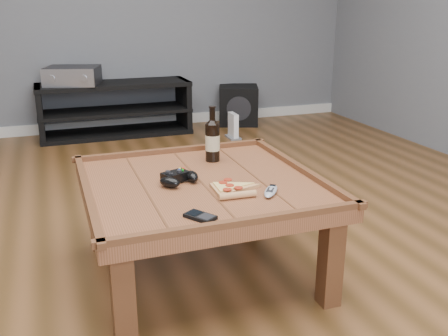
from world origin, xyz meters
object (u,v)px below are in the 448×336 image
object	(u,v)px
media_console	(115,109)
av_receiver	(73,76)
remote_control	(271,191)
game_console	(233,127)
game_controller	(179,178)
pizza_slice	(231,189)
coffee_table	(201,194)
smartphone	(200,216)
subwoofer	(238,105)
beer_bottle	(212,139)

from	to	relation	value
media_console	av_receiver	bearing A→B (deg)	-179.10
remote_control	game_console	bearing A→B (deg)	107.92
media_console	av_receiver	xyz separation A→B (m)	(-0.36, -0.01, 0.33)
game_controller	av_receiver	xyz separation A→B (m)	(-0.26, 2.73, 0.10)
pizza_slice	game_console	distance (m)	2.59
coffee_table	media_console	distance (m)	2.75
coffee_table	smartphone	world-z (taller)	coffee_table
coffee_table	subwoofer	size ratio (longest dim) A/B	2.06
game_console	game_controller	bearing A→B (deg)	-115.33
media_console	pizza_slice	xyz separation A→B (m)	(0.08, -2.90, 0.21)
media_console	game_console	size ratio (longest dim) A/B	5.94
av_receiver	subwoofer	bearing A→B (deg)	18.84
media_console	game_console	world-z (taller)	media_console
pizza_slice	smartphone	bearing A→B (deg)	-129.46
beer_bottle	remote_control	world-z (taller)	beer_bottle
media_console	remote_control	world-z (taller)	media_console
game_controller	av_receiver	distance (m)	2.75
beer_bottle	game_controller	world-z (taller)	beer_bottle
beer_bottle	remote_control	bearing A→B (deg)	-80.81
beer_bottle	pizza_slice	bearing A→B (deg)	-98.39
remote_control	av_receiver	bearing A→B (deg)	136.44
coffee_table	beer_bottle	distance (m)	0.36
subwoofer	game_console	distance (m)	0.62
smartphone	subwoofer	bearing A→B (deg)	32.88
media_console	beer_bottle	xyz separation A→B (m)	(0.15, -2.47, 0.31)
remote_control	game_console	distance (m)	2.62
beer_bottle	remote_control	size ratio (longest dim) A/B	1.80
pizza_slice	subwoofer	bearing A→B (deg)	70.79
remote_control	game_console	size ratio (longest dim) A/B	0.65
pizza_slice	subwoofer	xyz separation A→B (m)	(1.19, 2.95, -0.26)
game_controller	remote_control	distance (m)	0.41
pizza_slice	subwoofer	size ratio (longest dim) A/B	0.57
smartphone	av_receiver	size ratio (longest dim) A/B	0.24
media_console	subwoofer	world-z (taller)	media_console
smartphone	remote_control	bearing A→B (deg)	-11.23
coffee_table	media_console	world-z (taller)	media_console
media_console	game_console	distance (m)	1.13
pizza_slice	remote_control	distance (m)	0.17
coffee_table	smartphone	size ratio (longest dim) A/B	7.92
coffee_table	game_console	size ratio (longest dim) A/B	4.37
media_console	av_receiver	size ratio (longest dim) A/B	2.57
av_receiver	remote_control	bearing A→B (deg)	-61.87
coffee_table	game_console	world-z (taller)	coffee_table
game_console	coffee_table	bearing A→B (deg)	-113.20
smartphone	subwoofer	distance (m)	3.48
av_receiver	game_console	world-z (taller)	av_receiver
beer_bottle	game_console	world-z (taller)	beer_bottle
av_receiver	game_console	xyz separation A→B (m)	(1.36, -0.50, -0.47)
subwoofer	beer_bottle	bearing A→B (deg)	-94.05
coffee_table	remote_control	size ratio (longest dim) A/B	6.77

